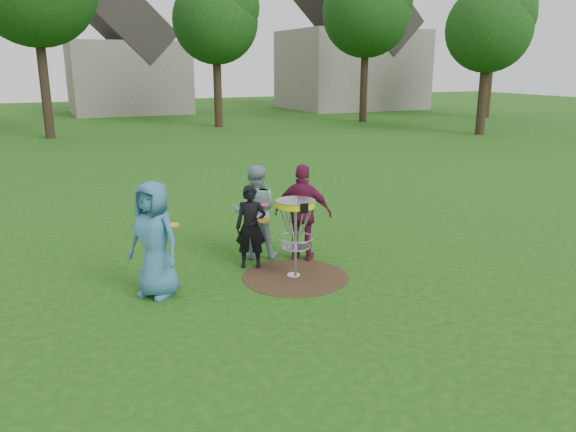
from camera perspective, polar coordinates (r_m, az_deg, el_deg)
name	(u,v)px	position (r m, az deg, el deg)	size (l,w,h in m)	color
ground	(295,277)	(9.59, 0.75, -6.20)	(100.00, 100.00, 0.00)	#19470F
dirt_patch	(295,277)	(9.59, 0.75, -6.18)	(1.80, 1.80, 0.01)	#47331E
player_blue	(154,240)	(8.80, -13.41, -2.35)	(0.89, 0.58, 1.82)	teal
player_black	(251,227)	(9.83, -3.80, -1.13)	(0.54, 0.35, 1.48)	black
player_grey	(255,212)	(10.32, -3.36, 0.42)	(0.85, 0.66, 1.74)	#7D9BA2
player_maroon	(303,213)	(10.16, 1.55, 0.31)	(1.04, 0.43, 1.78)	maroon
disc_on_grass	(293,275)	(9.65, 0.56, -6.00)	(0.22, 0.22, 0.02)	silver
disc_golf_basket	(296,219)	(9.27, 0.77, -0.33)	(0.66, 0.67, 1.38)	#9EA0A5
held_discs	(253,213)	(9.54, -3.62, 0.26)	(2.58, 1.02, 0.23)	gold
tree_row	(116,4)	(29.18, -17.07, 19.93)	(51.20, 17.42, 9.90)	#38281C
house_row	(156,54)	(42.03, -13.22, 15.73)	(44.50, 10.65, 11.62)	gray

